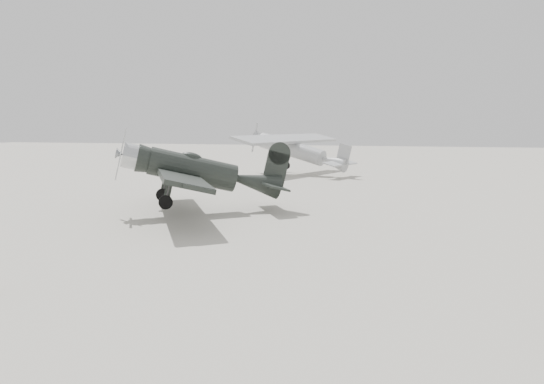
# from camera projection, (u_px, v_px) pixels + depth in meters

# --- Properties ---
(ground) EXTENTS (160.00, 160.00, 0.00)m
(ground) POSITION_uv_depth(u_px,v_px,m) (275.00, 237.00, 19.02)
(ground) COLOR #A59D92
(ground) RESTS_ON ground
(lowwing_monoplane) EXTENTS (8.55, 10.27, 3.50)m
(lowwing_monoplane) POSITION_uv_depth(u_px,v_px,m) (201.00, 172.00, 24.06)
(lowwing_monoplane) COLOR black
(lowwing_monoplane) RESTS_ON ground
(highwing_monoplane) EXTENTS (8.98, 12.41, 3.56)m
(highwing_monoplane) POSITION_uv_depth(u_px,v_px,m) (295.00, 146.00, 42.12)
(highwing_monoplane) COLOR #A8AAAD
(highwing_monoplane) RESTS_ON ground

